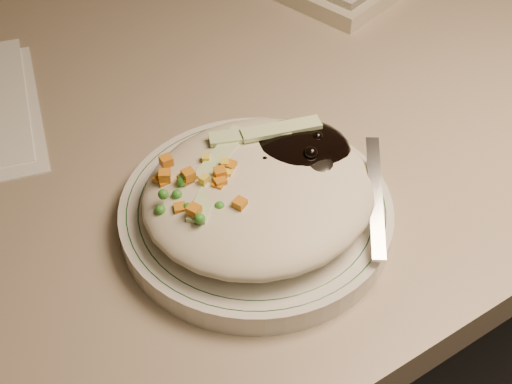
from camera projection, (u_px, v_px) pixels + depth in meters
desk at (255, 205)px, 0.89m from camera, size 1.40×0.70×0.74m
plate at (256, 214)px, 0.60m from camera, size 0.23×0.23×0.02m
plate_rim at (256, 206)px, 0.59m from camera, size 0.22×0.22×0.00m
meal at (261, 186)px, 0.57m from camera, size 0.21×0.19×0.05m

